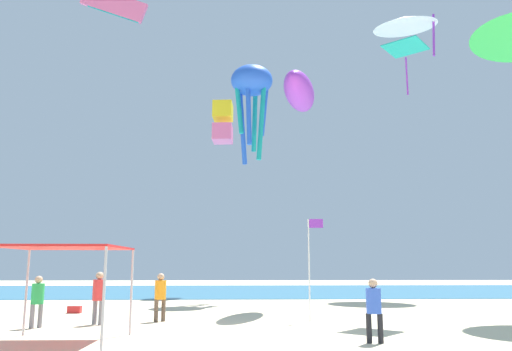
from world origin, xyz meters
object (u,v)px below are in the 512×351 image
object	(u,v)px
person_central	(374,305)
cooler_box	(75,309)
person_near_tent	(99,293)
person_rightmost	(38,297)
kite_delta_white	(405,22)
canopy_tent	(64,251)
person_leftmost	(160,293)
kite_diamond_teal	(405,50)
kite_inflatable_purple	(299,92)
banner_flag	(311,259)
kite_box_yellow	(223,122)
kite_parafoil_pink	(114,5)
kite_octopus_blue	(252,86)

from	to	relation	value
person_central	cooler_box	size ratio (longest dim) A/B	3.04
person_near_tent	cooler_box	distance (m)	5.11
person_rightmost	cooler_box	bearing A→B (deg)	-141.46
kite_delta_white	canopy_tent	bearing A→B (deg)	81.96
person_leftmost	person_rightmost	world-z (taller)	person_leftmost
person_near_tent	person_central	xyz separation A→B (m)	(8.78, -4.64, -0.08)
cooler_box	kite_diamond_teal	size ratio (longest dim) A/B	0.24
person_rightmost	kite_inflatable_purple	xyz separation A→B (m)	(10.06, 7.38, 10.11)
banner_flag	cooler_box	bearing A→B (deg)	160.11
canopy_tent	kite_delta_white	bearing A→B (deg)	50.06
person_rightmost	kite_diamond_teal	world-z (taller)	kite_diamond_teal
kite_diamond_teal	person_rightmost	bearing A→B (deg)	-126.12
canopy_tent	kite_delta_white	size ratio (longest dim) A/B	0.50
kite_box_yellow	kite_diamond_teal	bearing A→B (deg)	123.60
kite_delta_white	kite_parafoil_pink	bearing A→B (deg)	33.51
person_near_tent	kite_parafoil_pink	bearing A→B (deg)	139.33
canopy_tent	kite_diamond_teal	size ratio (longest dim) A/B	1.44
kite_diamond_teal	kite_inflatable_purple	bearing A→B (deg)	176.95
person_rightmost	kite_parafoil_pink	bearing A→B (deg)	-137.41
kite_box_yellow	kite_inflatable_purple	size ratio (longest dim) A/B	0.59
canopy_tent	kite_delta_white	distance (m)	32.79
kite_octopus_blue	kite_delta_white	distance (m)	14.57
canopy_tent	banner_flag	distance (m)	9.34
person_near_tent	kite_diamond_teal	bearing A→B (deg)	44.57
person_near_tent	banner_flag	xyz separation A→B (m)	(7.85, 0.86, 1.23)
person_near_tent	canopy_tent	bearing A→B (deg)	-54.09
kite_diamond_teal	person_central	bearing A→B (deg)	-76.98
person_leftmost	person_central	xyz separation A→B (m)	(6.71, -5.58, -0.04)
kite_parafoil_pink	cooler_box	bearing A→B (deg)	-75.57
person_central	person_rightmost	world-z (taller)	person_rightmost
person_rightmost	kite_delta_white	bearing A→B (deg)	166.28
person_rightmost	kite_inflatable_purple	bearing A→B (deg)	160.63
person_leftmost	kite_delta_white	size ratio (longest dim) A/B	0.27
person_near_tent	kite_parafoil_pink	distance (m)	26.03
canopy_tent	kite_diamond_teal	bearing A→B (deg)	28.09
person_rightmost	kite_inflatable_purple	size ratio (longest dim) A/B	0.32
kite_parafoil_pink	person_rightmost	bearing A→B (deg)	-77.44
banner_flag	kite_diamond_teal	distance (m)	10.54
canopy_tent	kite_box_yellow	bearing A→B (deg)	80.72
person_leftmost	person_rightmost	size ratio (longest dim) A/B	1.03
kite_box_yellow	kite_parafoil_pink	size ratio (longest dim) A/B	0.62
cooler_box	kite_diamond_teal	distance (m)	18.84
canopy_tent	kite_diamond_teal	distance (m)	16.79
person_rightmost	cooler_box	size ratio (longest dim) A/B	3.05
person_central	banner_flag	size ratio (longest dim) A/B	0.45
person_rightmost	kite_diamond_teal	distance (m)	18.15
kite_box_yellow	cooler_box	bearing A→B (deg)	71.43
kite_diamond_teal	kite_delta_white	xyz separation A→B (m)	(5.20, 14.40, 8.81)
banner_flag	kite_inflatable_purple	size ratio (longest dim) A/B	0.72
person_near_tent	cooler_box	world-z (taller)	person_near_tent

